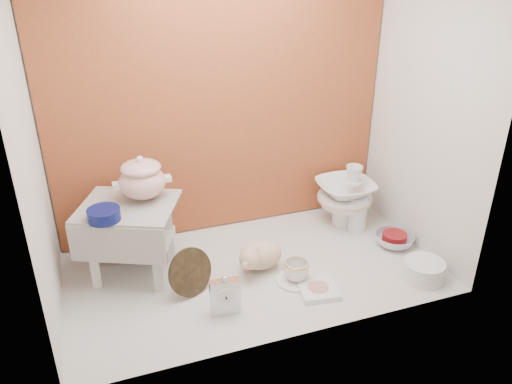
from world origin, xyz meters
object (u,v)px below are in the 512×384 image
floral_platter (117,225)px  crystal_bowl (394,240)px  dinner_plate_stack (424,270)px  blue_white_vase (150,232)px  step_stool (132,240)px  mantel_clock (225,295)px  gold_rim_teacup (296,271)px  soup_tureen (142,178)px  plush_pig (261,255)px  porcelain_tower (345,195)px

floral_platter → crystal_bowl: 1.45m
dinner_plate_stack → blue_white_vase: bearing=151.0°
step_stool → crystal_bowl: (1.34, -0.21, -0.15)m
mantel_clock → gold_rim_teacup: bearing=21.7°
step_stool → soup_tureen: (0.08, 0.04, 0.30)m
soup_tureen → dinner_plate_stack: size_ratio=1.21×
soup_tureen → plush_pig: size_ratio=0.95×
mantel_clock → plush_pig: bearing=51.5°
dinner_plate_stack → porcelain_tower: size_ratio=0.60×
plush_pig → dinner_plate_stack: 0.79m
dinner_plate_stack → soup_tureen: bearing=155.7°
dinner_plate_stack → porcelain_tower: bearing=100.5°
soup_tureen → porcelain_tower: bearing=2.7°
mantel_clock → porcelain_tower: size_ratio=0.53×
plush_pig → dinner_plate_stack: (0.71, -0.34, -0.04)m
floral_platter → blue_white_vase: (0.16, -0.01, -0.07)m
crystal_bowl → porcelain_tower: (-0.14, 0.30, 0.15)m
gold_rim_teacup → porcelain_tower: bearing=41.5°
step_stool → porcelain_tower: size_ratio=1.20×
soup_tureen → floral_platter: (-0.13, 0.12, -0.29)m
blue_white_vase → porcelain_tower: porcelain_tower is taller
floral_platter → mantel_clock: bearing=-57.5°
step_stool → floral_platter: (-0.05, 0.16, 0.00)m
blue_white_vase → plush_pig: blue_white_vase is taller
step_stool → mantel_clock: bearing=-28.6°
step_stool → dinner_plate_stack: size_ratio=2.02×
porcelain_tower → crystal_bowl: bearing=-64.5°
soup_tureen → crystal_bowl: size_ratio=1.24×
blue_white_vase → mantel_clock: 0.63m
step_stool → plush_pig: step_stool is taller
soup_tureen → blue_white_vase: 0.38m
blue_white_vase → porcelain_tower: bearing=-3.2°
plush_pig → floral_platter: bearing=134.8°
floral_platter → porcelain_tower: (1.25, -0.07, -0.01)m
soup_tureen → floral_platter: size_ratio=0.66×
mantel_clock → porcelain_tower: porcelain_tower is taller
blue_white_vase → plush_pig: 0.59m
step_stool → porcelain_tower: 1.20m
blue_white_vase → soup_tureen: bearing=-102.2°
step_stool → crystal_bowl: step_stool is taller
mantel_clock → step_stool: bearing=133.1°
plush_pig → step_stool: bearing=146.1°
step_stool → crystal_bowl: size_ratio=2.08×
mantel_clock → plush_pig: size_ratio=0.70×
step_stool → floral_platter: bearing=131.8°
step_stool → gold_rim_teacup: bearing=-0.5°
soup_tureen → blue_white_vase: size_ratio=1.06×
floral_platter → soup_tureen: bearing=-42.3°
dinner_plate_stack → crystal_bowl: 0.30m
mantel_clock → crystal_bowl: mantel_clock is taller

